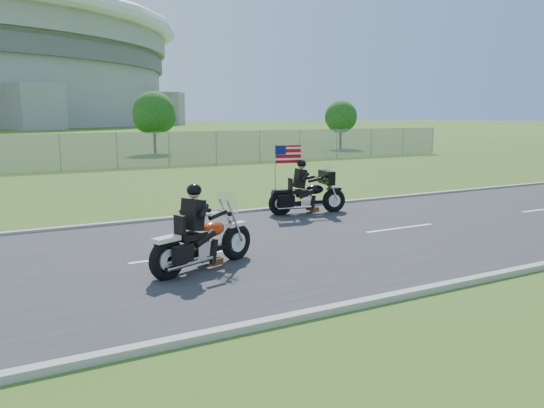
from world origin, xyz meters
TOP-DOWN VIEW (x-y plane):
  - ground at (0.00, 0.00)m, footprint 420.00×420.00m
  - road at (0.00, 0.00)m, footprint 120.00×8.00m
  - curb_north at (0.00, 4.05)m, footprint 120.00×0.18m
  - curb_south at (0.00, -4.05)m, footprint 120.00×0.18m
  - tree_fence_near at (6.04, 30.04)m, footprint 3.52×3.28m
  - tree_fence_far at (22.04, 28.03)m, footprint 3.08×2.87m
  - motorcycle_lead at (-1.90, -1.02)m, footprint 2.46×1.24m
  - motorcycle_follow at (2.99, 3.00)m, footprint 2.48×0.98m

SIDE VIEW (x-z plane):
  - ground at x=0.00m, z-range 0.00..0.00m
  - road at x=0.00m, z-range 0.00..0.04m
  - curb_north at x=0.00m, z-range -0.01..0.11m
  - curb_south at x=0.00m, z-range -0.01..0.11m
  - motorcycle_lead at x=-1.90m, z-range -0.32..1.41m
  - motorcycle_follow at x=2.99m, z-range -0.47..1.61m
  - tree_fence_far at x=22.04m, z-range 0.54..4.74m
  - tree_fence_near at x=6.04m, z-range 0.60..5.35m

